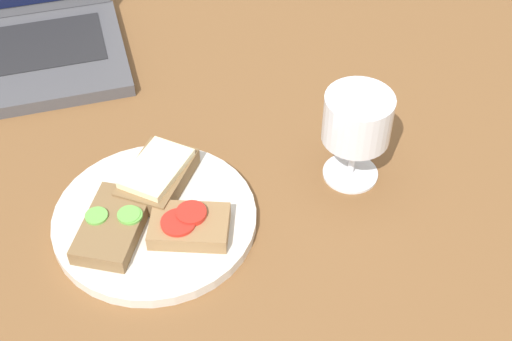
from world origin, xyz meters
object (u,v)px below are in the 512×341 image
sandwich_with_cheese (157,175)px  wine_glass (357,122)px  plate (155,219)px  sandwich_with_cucumber (113,225)px  sandwich_with_tomato (189,225)px  laptop (14,31)px

sandwich_with_cheese → wine_glass: 25.86cm
plate → wine_glass: size_ratio=1.92×
plate → wine_glass: (26.25, 1.35, 8.58)cm
sandwich_with_cheese → wine_glass: wine_glass is taller
sandwich_with_cucumber → sandwich_with_tomato: 9.01cm
plate → laptop: size_ratio=0.78×
plate → wine_glass: wine_glass is taller
laptop → sandwich_with_cheese: bearing=-65.9°
sandwich_with_cucumber → wine_glass: size_ratio=1.02×
sandwich_with_tomato → wine_glass: wine_glass is taller
sandwich_with_cucumber → laptop: (-9.50, 42.02, 1.44)cm
wine_glass → laptop: 56.97cm
laptop → wine_glass: bearing=-44.0°
sandwich_with_cucumber → laptop: size_ratio=0.41×
wine_glass → sandwich_with_cheese: bearing=171.5°
sandwich_with_tomato → plate: bearing=134.1°
sandwich_with_tomato → sandwich_with_cucumber: bearing=164.1°
wine_glass → plate: bearing=-177.1°
wine_glass → laptop: size_ratio=0.41×
sandwich_with_cucumber → sandwich_with_cheese: sandwich_with_cheese is taller
sandwich_with_cucumber → wine_glass: wine_glass is taller
sandwich_with_cheese → sandwich_with_cucumber: bearing=-135.7°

